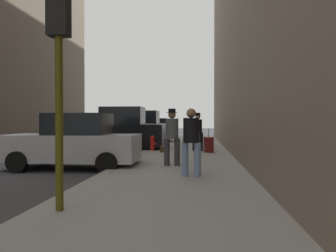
{
  "coord_description": "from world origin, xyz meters",
  "views": [
    {
      "loc": [
        6.66,
        -9.72,
        1.54
      ],
      "look_at": [
        5.15,
        6.2,
        1.3
      ],
      "focal_mm": 35.0,
      "sensor_mm": 36.0,
      "label": 1
    }
  ],
  "objects_px": {
    "parked_white_van": "(141,128)",
    "parked_dark_green_sedan": "(154,129)",
    "fire_hydrant": "(152,143)",
    "pedestrian_with_fedora": "(198,130)",
    "parked_black_suv": "(120,131)",
    "parked_silver_sedan": "(74,143)",
    "traffic_light": "(59,42)",
    "pedestrian_with_beanie": "(172,134)",
    "pedestrian_in_jeans": "(191,138)",
    "duffel_bag": "(164,149)",
    "rolling_suitcase": "(209,145)"
  },
  "relations": [
    {
      "from": "parked_black_suv",
      "to": "pedestrian_with_beanie",
      "type": "xyz_separation_m",
      "value": [
        3.17,
        -6.16,
        0.1
      ]
    },
    {
      "from": "parked_dark_green_sedan",
      "to": "duffel_bag",
      "type": "distance_m",
      "value": 14.69
    },
    {
      "from": "duffel_bag",
      "to": "pedestrian_with_fedora",
      "type": "bearing_deg",
      "value": 29.06
    },
    {
      "from": "pedestrian_with_fedora",
      "to": "pedestrian_in_jeans",
      "type": "xyz_separation_m",
      "value": [
        -0.14,
        -7.17,
        -0.03
      ]
    },
    {
      "from": "parked_white_van",
      "to": "pedestrian_with_beanie",
      "type": "height_order",
      "value": "parked_white_van"
    },
    {
      "from": "parked_dark_green_sedan",
      "to": "pedestrian_with_fedora",
      "type": "distance_m",
      "value": 14.2
    },
    {
      "from": "parked_black_suv",
      "to": "fire_hydrant",
      "type": "xyz_separation_m",
      "value": [
        1.8,
        -0.95,
        -0.54
      ]
    },
    {
      "from": "fire_hydrant",
      "to": "pedestrian_with_fedora",
      "type": "bearing_deg",
      "value": 0.59
    },
    {
      "from": "parked_white_van",
      "to": "pedestrian_with_beanie",
      "type": "bearing_deg",
      "value": -75.47
    },
    {
      "from": "parked_white_van",
      "to": "fire_hydrant",
      "type": "bearing_deg",
      "value": -75.59
    },
    {
      "from": "parked_silver_sedan",
      "to": "parked_dark_green_sedan",
      "type": "distance_m",
      "value": 18.84
    },
    {
      "from": "pedestrian_with_beanie",
      "to": "traffic_light",
      "type": "bearing_deg",
      "value": -104.02
    },
    {
      "from": "traffic_light",
      "to": "pedestrian_with_fedora",
      "type": "height_order",
      "value": "traffic_light"
    },
    {
      "from": "parked_dark_green_sedan",
      "to": "parked_white_van",
      "type": "bearing_deg",
      "value": -90.0
    },
    {
      "from": "parked_silver_sedan",
      "to": "pedestrian_in_jeans",
      "type": "distance_m",
      "value": 4.3
    },
    {
      "from": "parked_black_suv",
      "to": "pedestrian_with_beanie",
      "type": "distance_m",
      "value": 6.93
    },
    {
      "from": "parked_white_van",
      "to": "pedestrian_with_fedora",
      "type": "relative_size",
      "value": 2.61
    },
    {
      "from": "parked_dark_green_sedan",
      "to": "duffel_bag",
      "type": "xyz_separation_m",
      "value": [
        2.46,
        -14.47,
        -0.56
      ]
    },
    {
      "from": "parked_white_van",
      "to": "rolling_suitcase",
      "type": "bearing_deg",
      "value": -60.01
    },
    {
      "from": "parked_silver_sedan",
      "to": "pedestrian_with_fedora",
      "type": "distance_m",
      "value": 6.54
    },
    {
      "from": "traffic_light",
      "to": "pedestrian_with_fedora",
      "type": "relative_size",
      "value": 2.03
    },
    {
      "from": "pedestrian_with_fedora",
      "to": "duffel_bag",
      "type": "xyz_separation_m",
      "value": [
        -1.49,
        -0.83,
        -0.85
      ]
    },
    {
      "from": "pedestrian_with_fedora",
      "to": "pedestrian_in_jeans",
      "type": "relative_size",
      "value": 1.04
    },
    {
      "from": "rolling_suitcase",
      "to": "fire_hydrant",
      "type": "bearing_deg",
      "value": 165.69
    },
    {
      "from": "pedestrian_with_beanie",
      "to": "parked_black_suv",
      "type": "bearing_deg",
      "value": 117.22
    },
    {
      "from": "parked_silver_sedan",
      "to": "parked_white_van",
      "type": "bearing_deg",
      "value": 90.0
    },
    {
      "from": "pedestrian_with_fedora",
      "to": "parked_black_suv",
      "type": "bearing_deg",
      "value": 166.76
    },
    {
      "from": "parked_white_van",
      "to": "pedestrian_with_fedora",
      "type": "bearing_deg",
      "value": -60.54
    },
    {
      "from": "parked_white_van",
      "to": "pedestrian_with_fedora",
      "type": "height_order",
      "value": "parked_white_van"
    },
    {
      "from": "parked_silver_sedan",
      "to": "fire_hydrant",
      "type": "bearing_deg",
      "value": 70.79
    },
    {
      "from": "parked_white_van",
      "to": "parked_silver_sedan",
      "type": "bearing_deg",
      "value": -90.0
    },
    {
      "from": "rolling_suitcase",
      "to": "duffel_bag",
      "type": "bearing_deg",
      "value": -176.14
    },
    {
      "from": "parked_dark_green_sedan",
      "to": "parked_black_suv",
      "type": "bearing_deg",
      "value": -90.0
    },
    {
      "from": "parked_silver_sedan",
      "to": "fire_hydrant",
      "type": "relative_size",
      "value": 6.0
    },
    {
      "from": "parked_dark_green_sedan",
      "to": "rolling_suitcase",
      "type": "distance_m",
      "value": 15.01
    },
    {
      "from": "traffic_light",
      "to": "pedestrian_with_fedora",
      "type": "xyz_separation_m",
      "value": [
        2.1,
        10.51,
        -1.62
      ]
    },
    {
      "from": "parked_silver_sedan",
      "to": "rolling_suitcase",
      "type": "bearing_deg",
      "value": 45.41
    },
    {
      "from": "parked_silver_sedan",
      "to": "duffel_bag",
      "type": "bearing_deg",
      "value": 60.58
    },
    {
      "from": "fire_hydrant",
      "to": "traffic_light",
      "type": "relative_size",
      "value": 0.2
    },
    {
      "from": "rolling_suitcase",
      "to": "duffel_bag",
      "type": "distance_m",
      "value": 1.99
    },
    {
      "from": "traffic_light",
      "to": "pedestrian_with_beanie",
      "type": "height_order",
      "value": "traffic_light"
    },
    {
      "from": "fire_hydrant",
      "to": "duffel_bag",
      "type": "xyz_separation_m",
      "value": [
        0.66,
        -0.81,
        -0.21
      ]
    },
    {
      "from": "traffic_light",
      "to": "pedestrian_with_fedora",
      "type": "bearing_deg",
      "value": 78.7
    },
    {
      "from": "parked_white_van",
      "to": "traffic_light",
      "type": "distance_m",
      "value": 17.69
    },
    {
      "from": "parked_white_van",
      "to": "fire_hydrant",
      "type": "height_order",
      "value": "parked_white_van"
    },
    {
      "from": "fire_hydrant",
      "to": "parked_white_van",
      "type": "bearing_deg",
      "value": 104.41
    },
    {
      "from": "parked_dark_green_sedan",
      "to": "pedestrian_with_fedora",
      "type": "relative_size",
      "value": 2.38
    },
    {
      "from": "parked_white_van",
      "to": "pedestrian_in_jeans",
      "type": "height_order",
      "value": "parked_white_van"
    },
    {
      "from": "traffic_light",
      "to": "rolling_suitcase",
      "type": "height_order",
      "value": "traffic_light"
    },
    {
      "from": "parked_white_van",
      "to": "parked_dark_green_sedan",
      "type": "xyz_separation_m",
      "value": [
        0.0,
        6.64,
        -0.18
      ]
    }
  ]
}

